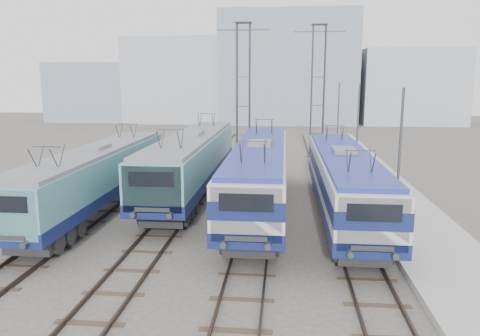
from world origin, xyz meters
name	(u,v)px	position (x,y,z in m)	size (l,w,h in m)	color
ground	(198,254)	(0.00, 0.00, 0.00)	(160.00, 160.00, 0.00)	#514C47
platform	(399,207)	(10.20, 8.00, 0.15)	(4.00, 70.00, 0.30)	#9E9E99
locomotive_far_left	(95,174)	(-6.75, 5.72, 2.18)	(2.76, 17.44, 3.28)	#121C52
locomotive_center_left	(192,159)	(-2.25, 10.30, 2.34)	(2.98, 18.83, 3.54)	#121C52
locomotive_center_right	(259,171)	(2.25, 6.79, 2.35)	(2.92, 18.46, 3.47)	#121C52
locomotive_far_right	(344,177)	(6.75, 5.92, 2.23)	(2.76, 17.44, 3.28)	#121C52
catenary_tower_west	(243,87)	(0.00, 22.00, 6.64)	(4.50, 1.20, 12.00)	#3F4247
catenary_tower_east	(318,87)	(6.50, 24.00, 6.64)	(4.50, 1.20, 12.00)	#3F4247
mast_front	(399,169)	(8.60, 2.00, 3.50)	(0.12, 0.12, 7.00)	#3F4247
mast_mid	(357,136)	(8.60, 14.00, 3.50)	(0.12, 0.12, 7.00)	#3F4247
mast_rear	(338,120)	(8.60, 26.00, 3.50)	(0.12, 0.12, 7.00)	#3F4247
building_west	(183,81)	(-14.00, 62.00, 7.00)	(18.00, 12.00, 14.00)	#A4ADB6
building_center	(288,69)	(4.00, 62.00, 9.00)	(22.00, 14.00, 18.00)	#8390A2
building_east	(409,87)	(24.00, 62.00, 6.00)	(16.00, 12.00, 12.00)	#A4ADB6
building_far_west	(94,92)	(-30.00, 62.00, 5.00)	(14.00, 10.00, 10.00)	#8390A2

